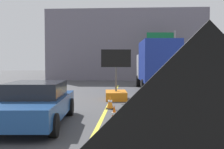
% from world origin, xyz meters
% --- Properties ---
extents(arrow_board_trailer, '(1.60, 1.89, 2.70)m').
position_xyz_m(arrow_board_trailer, '(0.26, 15.51, 0.48)').
color(arrow_board_trailer, orange).
rests_on(arrow_board_trailer, ground).
extents(box_truck, '(2.75, 7.09, 3.45)m').
position_xyz_m(box_truck, '(2.90, 20.58, 1.85)').
color(box_truck, black).
rests_on(box_truck, ground).
extents(pickup_car, '(2.35, 4.73, 1.38)m').
position_xyz_m(pickup_car, '(-2.10, 9.48, 0.70)').
color(pickup_car, navy).
rests_on(pickup_car, ground).
extents(highway_guide_sign, '(2.78, 0.39, 5.00)m').
position_xyz_m(highway_guide_sign, '(4.49, 27.51, 3.42)').
color(highway_guide_sign, gray).
rests_on(highway_guide_sign, ground).
extents(far_building_block, '(17.19, 9.96, 7.61)m').
position_xyz_m(far_building_block, '(0.53, 34.71, 3.80)').
color(far_building_block, slate).
rests_on(far_building_block, ground).
extents(traffic_cone_mid_lane, '(0.36, 0.36, 0.60)m').
position_xyz_m(traffic_cone_mid_lane, '(0.61, 6.48, 0.30)').
color(traffic_cone_mid_lane, black).
rests_on(traffic_cone_mid_lane, ground).
extents(traffic_cone_far_lane, '(0.36, 0.36, 0.66)m').
position_xyz_m(traffic_cone_far_lane, '(0.50, 9.54, 0.32)').
color(traffic_cone_far_lane, black).
rests_on(traffic_cone_far_lane, ground).
extents(traffic_cone_curbside, '(0.36, 0.36, 0.60)m').
position_xyz_m(traffic_cone_curbside, '(0.15, 12.58, 0.29)').
color(traffic_cone_curbside, black).
rests_on(traffic_cone_curbside, ground).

